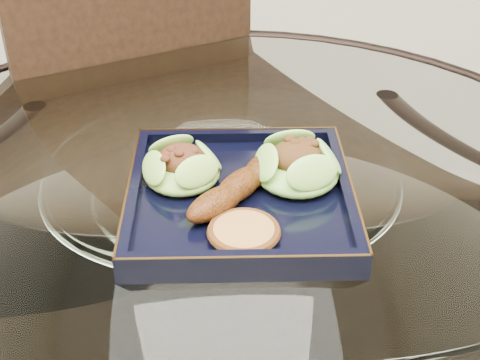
{
  "coord_description": "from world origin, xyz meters",
  "views": [
    {
      "loc": [
        -0.02,
        -0.67,
        1.25
      ],
      "look_at": [
        0.02,
        -0.01,
        0.8
      ],
      "focal_mm": 50.0,
      "sensor_mm": 36.0,
      "label": 1
    }
  ],
  "objects": [
    {
      "name": "roasted_plantain",
      "position": [
        0.02,
        -0.02,
        0.8
      ],
      "size": [
        0.14,
        0.15,
        0.03
      ],
      "primitive_type": "ellipsoid",
      "rotation": [
        0.0,
        0.0,
        0.85
      ],
      "color": "#642F0A",
      "rests_on": "navy_plate"
    },
    {
      "name": "navy_plate",
      "position": [
        0.02,
        -0.01,
        0.77
      ],
      "size": [
        0.28,
        0.28,
        0.02
      ],
      "primitive_type": "cube",
      "rotation": [
        0.0,
        0.0,
        -0.05
      ],
      "color": "black",
      "rests_on": "dining_table"
    },
    {
      "name": "lettuce_wrap_left",
      "position": [
        -0.05,
        0.02,
        0.8
      ],
      "size": [
        0.1,
        0.1,
        0.03
      ],
      "primitive_type": "ellipsoid",
      "rotation": [
        0.0,
        0.0,
        0.02
      ],
      "color": "#6EA830",
      "rests_on": "navy_plate"
    },
    {
      "name": "dining_chair",
      "position": [
        -0.08,
        0.35,
        0.61
      ],
      "size": [
        0.62,
        0.62,
        1.08
      ],
      "rotation": [
        0.0,
        0.0,
        0.4
      ],
      "color": "black",
      "rests_on": "ground"
    },
    {
      "name": "crumb_patty",
      "position": [
        0.02,
        -0.1,
        0.79
      ],
      "size": [
        0.09,
        0.09,
        0.01
      ],
      "primitive_type": "cylinder",
      "rotation": [
        0.0,
        0.0,
        -0.29
      ],
      "color": "#B57F3C",
      "rests_on": "navy_plate"
    },
    {
      "name": "lettuce_wrap_right",
      "position": [
        0.09,
        0.01,
        0.8
      ],
      "size": [
        0.13,
        0.13,
        0.04
      ],
      "primitive_type": "ellipsoid",
      "rotation": [
        0.0,
        0.0,
        -0.23
      ],
      "color": "#5BA32F",
      "rests_on": "navy_plate"
    },
    {
      "name": "dining_table",
      "position": [
        -0.0,
        -0.0,
        0.6
      ],
      "size": [
        1.13,
        1.13,
        0.77
      ],
      "color": "white",
      "rests_on": "ground"
    }
  ]
}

